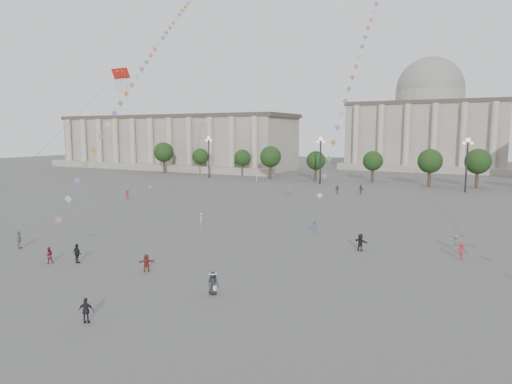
% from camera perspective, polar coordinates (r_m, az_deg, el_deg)
% --- Properties ---
extents(ground, '(360.00, 360.00, 0.00)m').
position_cam_1_polar(ground, '(35.94, -7.71, -11.58)').
color(ground, '#514E4C').
rests_on(ground, ground).
extents(hall_west, '(84.00, 26.22, 17.20)m').
position_cam_1_polar(hall_west, '(154.16, -10.35, 6.14)').
color(hall_west, gray).
rests_on(hall_west, ground).
extents(hall_central, '(48.30, 34.30, 35.50)m').
position_cam_1_polar(hall_central, '(158.10, 20.68, 7.92)').
color(hall_central, gray).
rests_on(hall_central, ground).
extents(tree_row, '(137.12, 5.12, 8.00)m').
position_cam_1_polar(tree_row, '(107.64, 17.06, 3.80)').
color(tree_row, '#37261B').
rests_on(tree_row, ground).
extents(lamp_post_far_west, '(2.00, 0.90, 10.65)m').
position_cam_1_polar(lamp_post_far_west, '(117.25, -5.93, 5.32)').
color(lamp_post_far_west, '#262628').
rests_on(lamp_post_far_west, ground).
extents(lamp_post_mid_west, '(2.00, 0.90, 10.65)m').
position_cam_1_polar(lamp_post_mid_west, '(103.73, 8.07, 5.01)').
color(lamp_post_mid_west, '#262628').
rests_on(lamp_post_mid_west, ground).
extents(lamp_post_mid_east, '(2.00, 0.90, 10.65)m').
position_cam_1_polar(lamp_post_mid_east, '(97.83, 24.90, 4.24)').
color(lamp_post_mid_east, '#262628').
rests_on(lamp_post_mid_east, ground).
extents(person_crowd_0, '(1.08, 0.85, 1.71)m').
position_cam_1_polar(person_crowd_0, '(88.39, 10.11, 0.32)').
color(person_crowd_0, '#36467B').
rests_on(person_crowd_0, ground).
extents(person_crowd_1, '(0.91, 0.95, 1.54)m').
position_cam_1_polar(person_crowd_1, '(94.05, -13.09, 0.61)').
color(person_crowd_1, silver).
rests_on(person_crowd_1, ground).
extents(person_crowd_2, '(1.28, 1.25, 1.76)m').
position_cam_1_polar(person_crowd_2, '(82.08, -15.77, -0.37)').
color(person_crowd_2, maroon).
rests_on(person_crowd_2, ground).
extents(person_crowd_3, '(1.66, 1.14, 1.72)m').
position_cam_1_polar(person_crowd_3, '(46.65, 12.92, -6.14)').
color(person_crowd_3, black).
rests_on(person_crowd_3, ground).
extents(person_crowd_4, '(1.72, 1.59, 1.92)m').
position_cam_1_polar(person_crowd_4, '(85.95, 4.23, 0.28)').
color(person_crowd_4, beige).
rests_on(person_crowd_4, ground).
extents(person_crowd_6, '(1.11, 0.71, 1.62)m').
position_cam_1_polar(person_crowd_6, '(49.74, 23.70, -5.80)').
color(person_crowd_6, slate).
rests_on(person_crowd_6, ground).
extents(person_crowd_8, '(1.19, 0.91, 1.62)m').
position_cam_1_polar(person_crowd_8, '(46.49, 24.28, -6.74)').
color(person_crowd_8, '#9C2A39').
rests_on(person_crowd_8, ground).
extents(person_crowd_10, '(0.57, 0.69, 1.64)m').
position_cam_1_polar(person_crowd_10, '(108.43, 0.08, 1.72)').
color(person_crowd_10, silver).
rests_on(person_crowd_10, ground).
extents(person_crowd_12, '(1.60, 1.61, 1.85)m').
position_cam_1_polar(person_crowd_12, '(88.64, 13.00, 0.31)').
color(person_crowd_12, slate).
rests_on(person_crowd_12, ground).
extents(person_crowd_13, '(0.71, 0.76, 1.75)m').
position_cam_1_polar(person_crowd_13, '(57.14, -6.84, -3.49)').
color(person_crowd_13, '#B3B4AF').
rests_on(person_crowd_13, ground).
extents(tourist_1, '(1.09, 0.57, 1.77)m').
position_cam_1_polar(tourist_1, '(44.32, -21.46, -7.17)').
color(tourist_1, black).
rests_on(tourist_1, ground).
extents(tourist_2, '(1.35, 1.23, 1.50)m').
position_cam_1_polar(tourist_2, '(40.05, -13.54, -8.59)').
color(tourist_2, maroon).
rests_on(tourist_2, ground).
extents(tourist_3, '(1.17, 0.83, 1.84)m').
position_cam_1_polar(tourist_3, '(52.09, -27.48, -5.32)').
color(tourist_3, slate).
rests_on(tourist_3, ground).
extents(tourist_4, '(1.02, 0.78, 1.61)m').
position_cam_1_polar(tourist_4, '(30.79, -20.46, -13.72)').
color(tourist_4, black).
rests_on(tourist_4, ground).
extents(kite_flyer_0, '(0.87, 0.92, 1.50)m').
position_cam_1_polar(kite_flyer_0, '(45.22, -24.47, -7.22)').
color(kite_flyer_0, maroon).
rests_on(kite_flyer_0, ground).
extents(kite_flyer_1, '(1.11, 0.83, 1.53)m').
position_cam_1_polar(kite_flyer_1, '(53.82, 7.35, -4.30)').
color(kite_flyer_1, '#37597C').
rests_on(kite_flyer_1, ground).
extents(hat_person, '(0.87, 0.60, 1.70)m').
position_cam_1_polar(hat_person, '(33.79, -5.40, -11.20)').
color(hat_person, black).
rests_on(hat_person, ground).
extents(dragon_kite, '(2.60, 9.62, 24.81)m').
position_cam_1_polar(dragon_kite, '(50.36, -16.77, 13.03)').
color(dragon_kite, red).
rests_on(dragon_kite, ground).
extents(kite_train_west, '(18.44, 47.36, 63.37)m').
position_cam_1_polar(kite_train_west, '(68.91, -13.27, 15.40)').
color(kite_train_west, '#3F3F3F').
rests_on(kite_train_west, ground).
extents(kite_train_mid, '(0.79, 42.32, 63.80)m').
position_cam_1_polar(kite_train_mid, '(75.89, 13.98, 19.13)').
color(kite_train_mid, '#3F3F3F').
rests_on(kite_train_mid, ground).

